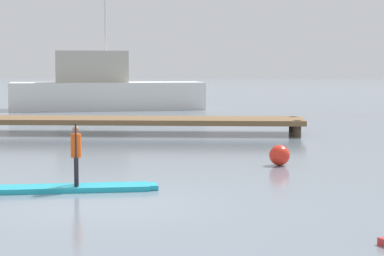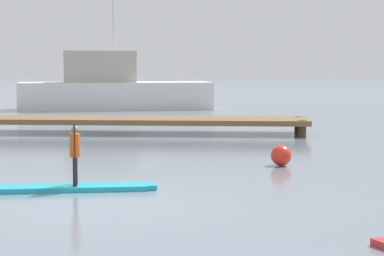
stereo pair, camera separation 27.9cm
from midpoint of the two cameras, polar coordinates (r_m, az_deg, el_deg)
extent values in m
plane|color=slate|center=(13.04, -7.44, -5.84)|extent=(240.00, 240.00, 0.00)
cube|color=#1E9EB2|center=(14.45, -9.78, -4.62)|extent=(3.02, 1.22, 0.10)
cube|color=#1E9EB2|center=(14.48, -3.73, -4.53)|extent=(0.33, 0.49, 0.09)
cylinder|color=black|center=(14.51, -9.50, -3.27)|extent=(0.08, 0.08, 0.55)
cylinder|color=black|center=(14.28, -9.52, -3.41)|extent=(0.08, 0.08, 0.55)
cylinder|color=#E54C14|center=(14.33, -9.54, -1.36)|extent=(0.24, 0.24, 0.45)
sphere|color=#8C664C|center=(14.30, -9.55, -0.11)|extent=(0.13, 0.13, 0.13)
cylinder|color=black|center=(14.18, -9.54, -2.11)|extent=(0.03, 0.03, 1.21)
cube|color=black|center=(14.26, -9.51, -4.17)|extent=(0.06, 0.14, 0.18)
cube|color=silver|center=(40.75, -6.78, 2.50)|extent=(10.89, 5.60, 1.49)
cube|color=#B2AD9E|center=(40.67, -8.00, 4.74)|extent=(4.28, 3.02, 1.71)
cylinder|color=silver|center=(40.80, -6.95, 8.58)|extent=(0.12, 0.12, 3.75)
cube|color=brown|center=(26.26, -6.22, 0.60)|extent=(13.25, 2.43, 0.18)
cylinder|color=#473828|center=(25.07, 7.83, -0.05)|extent=(0.28, 0.28, 0.56)
cylinder|color=#473828|center=(26.89, 7.53, 0.28)|extent=(0.28, 0.28, 0.56)
sphere|color=red|center=(17.86, 6.36, -2.11)|extent=(0.50, 0.50, 0.50)
camera|label=1|loc=(0.14, -90.51, -0.04)|focal=68.77mm
camera|label=2|loc=(0.14, 89.49, 0.04)|focal=68.77mm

